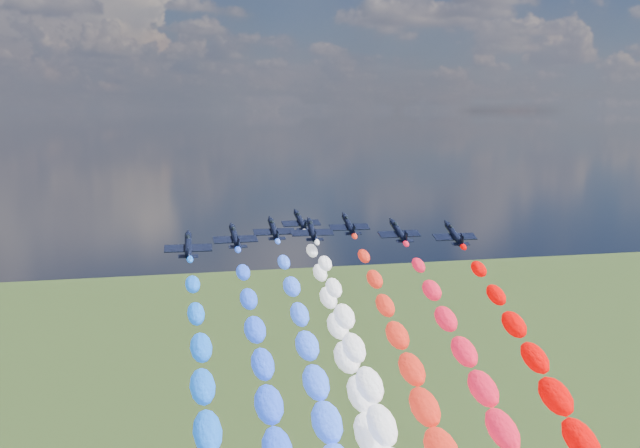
{
  "coord_description": "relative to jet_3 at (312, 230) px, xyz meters",
  "views": [
    {
      "loc": [
        -36.65,
        -153.34,
        119.3
      ],
      "look_at": [
        0.0,
        4.0,
        94.97
      ],
      "focal_mm": 42.18,
      "sensor_mm": 36.0,
      "label": 1
    }
  ],
  "objects": [
    {
      "name": "jet_5",
      "position": [
        10.11,
        5.78,
        0.0
      ],
      "size": [
        9.37,
        12.71,
        6.93
      ],
      "primitive_type": null,
      "rotation": [
        0.36,
        0.0,
        -0.0
      ],
      "color": "black"
    },
    {
      "name": "jet_3",
      "position": [
        0.0,
        0.0,
        0.0
      ],
      "size": [
        10.06,
        13.21,
        6.93
      ],
      "primitive_type": null,
      "rotation": [
        0.36,
        0.0,
        -0.06
      ],
      "color": "black"
    },
    {
      "name": "jet_4",
      "position": [
        0.36,
        14.47,
        0.0
      ],
      "size": [
        10.11,
        13.25,
        6.93
      ],
      "primitive_type": null,
      "rotation": [
        0.36,
        0.0,
        0.06
      ],
      "color": "black"
    },
    {
      "name": "jet_6",
      "position": [
        18.23,
        -6.2,
        0.0
      ],
      "size": [
        9.67,
        12.93,
        6.93
      ],
      "primitive_type": null,
      "rotation": [
        0.36,
        0.0,
        0.03
      ],
      "color": "black"
    },
    {
      "name": "jet_2",
      "position": [
        -8.13,
        3.11,
        0.0
      ],
      "size": [
        9.48,
        12.79,
        6.93
      ],
      "primitive_type": null,
      "rotation": [
        0.36,
        0.0,
        0.01
      ],
      "color": "black"
    },
    {
      "name": "jet_1",
      "position": [
        -17.82,
        -4.96,
        0.0
      ],
      "size": [
        9.81,
        13.03,
        6.93
      ],
      "primitive_type": null,
      "rotation": [
        0.36,
        0.0,
        0.04
      ],
      "color": "black"
    },
    {
      "name": "jet_7",
      "position": [
        28.67,
        -12.48,
        0.0
      ],
      "size": [
        9.65,
        12.92,
        6.93
      ],
      "primitive_type": null,
      "rotation": [
        0.36,
        0.0,
        -0.03
      ],
      "color": "black"
    },
    {
      "name": "jet_0",
      "position": [
        -28.05,
        -13.1,
        0.0
      ],
      "size": [
        10.12,
        13.25,
        6.93
      ],
      "primitive_type": null,
      "rotation": [
        0.36,
        0.0,
        -0.06
      ],
      "color": "black"
    },
    {
      "name": "trail_5",
      "position": [
        10.11,
        -49.38,
        -29.33
      ],
      "size": [
        6.89,
        107.27,
        61.87
      ],
      "primitive_type": null,
      "color": "red"
    },
    {
      "name": "trail_4",
      "position": [
        0.36,
        -40.69,
        -29.33
      ],
      "size": [
        6.89,
        107.27,
        61.87
      ],
      "primitive_type": null,
      "color": "white"
    }
  ]
}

